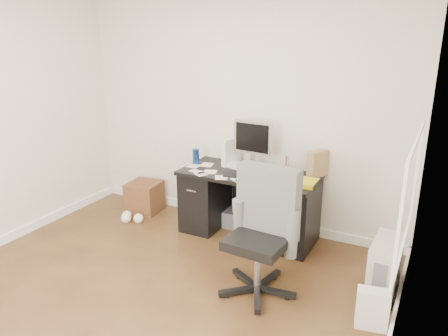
# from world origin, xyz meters

# --- Properties ---
(ground) EXTENTS (4.00, 4.00, 0.00)m
(ground) POSITION_xyz_m (0.00, 0.00, 0.00)
(ground) COLOR #402514
(ground) RESTS_ON ground
(room_shell) EXTENTS (4.02, 4.02, 2.71)m
(room_shell) POSITION_xyz_m (0.03, 0.03, 1.66)
(room_shell) COLOR white
(room_shell) RESTS_ON ground
(desk) EXTENTS (1.50, 0.70, 0.75)m
(desk) POSITION_xyz_m (0.30, 1.65, 0.40)
(desk) COLOR black
(desk) RESTS_ON ground
(loose_papers) EXTENTS (1.10, 0.60, 0.00)m
(loose_papers) POSITION_xyz_m (0.10, 1.60, 0.75)
(loose_papers) COLOR white
(loose_papers) RESTS_ON desk
(lcd_monitor) EXTENTS (0.46, 0.29, 0.57)m
(lcd_monitor) POSITION_xyz_m (0.29, 1.76, 1.03)
(lcd_monitor) COLOR #AEAEB3
(lcd_monitor) RESTS_ON desk
(keyboard) EXTENTS (0.51, 0.22, 0.03)m
(keyboard) POSITION_xyz_m (0.34, 1.50, 0.76)
(keyboard) COLOR black
(keyboard) RESTS_ON desk
(computer_mouse) EXTENTS (0.06, 0.06, 0.06)m
(computer_mouse) POSITION_xyz_m (0.63, 1.62, 0.78)
(computer_mouse) COLOR #AEAEB3
(computer_mouse) RESTS_ON desk
(travel_mug) EXTENTS (0.09, 0.09, 0.17)m
(travel_mug) POSITION_xyz_m (-0.39, 1.68, 0.84)
(travel_mug) COLOR navy
(travel_mug) RESTS_ON desk
(white_binder) EXTENTS (0.20, 0.30, 0.32)m
(white_binder) POSITION_xyz_m (0.00, 1.83, 0.91)
(white_binder) COLOR silver
(white_binder) RESTS_ON desk
(magazine_file) EXTENTS (0.21, 0.27, 0.28)m
(magazine_file) POSITION_xyz_m (0.99, 1.87, 0.89)
(magazine_file) COLOR #A17E4E
(magazine_file) RESTS_ON desk
(pen_cup) EXTENTS (0.11, 0.11, 0.21)m
(pen_cup) POSITION_xyz_m (0.69, 1.78, 0.85)
(pen_cup) COLOR brown
(pen_cup) RESTS_ON desk
(yellow_book) EXTENTS (0.20, 0.26, 0.05)m
(yellow_book) POSITION_xyz_m (0.99, 1.56, 0.77)
(yellow_book) COLOR gold
(yellow_book) RESTS_ON desk
(paper_remote) EXTENTS (0.32, 0.31, 0.02)m
(paper_remote) POSITION_xyz_m (0.35, 1.39, 0.76)
(paper_remote) COLOR white
(paper_remote) RESTS_ON desk
(office_chair) EXTENTS (0.68, 0.68, 1.14)m
(office_chair) POSITION_xyz_m (0.84, 0.65, 0.57)
(office_chair) COLOR #565956
(office_chair) RESTS_ON ground
(pc_tower) EXTENTS (0.24, 0.52, 0.51)m
(pc_tower) POSITION_xyz_m (1.84, 1.16, 0.26)
(pc_tower) COLOR #B3ADA1
(pc_tower) RESTS_ON ground
(shopping_bag) EXTENTS (0.27, 0.22, 0.33)m
(shopping_bag) POSITION_xyz_m (1.83, 0.63, 0.17)
(shopping_bag) COLOR white
(shopping_bag) RESTS_ON ground
(wicker_basket) EXTENTS (0.43, 0.43, 0.39)m
(wicker_basket) POSITION_xyz_m (-1.17, 1.67, 0.19)
(wicker_basket) COLOR #492916
(wicker_basket) RESTS_ON ground
(desk_printer) EXTENTS (0.34, 0.28, 0.20)m
(desk_printer) POSITION_xyz_m (0.06, 1.81, 0.10)
(desk_printer) COLOR #5D5D61
(desk_printer) RESTS_ON ground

